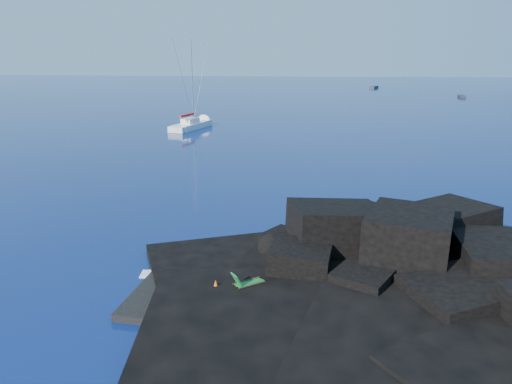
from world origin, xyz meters
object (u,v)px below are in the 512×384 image
sunbather (231,284)px  distant_boat_b (462,97)px  distant_boat_a (374,88)px  marker_cone (216,285)px  sailboat (192,129)px  deck_chair (249,279)px

sunbather → distant_boat_b: size_ratio=0.40×
distant_boat_a → marker_cone: bearing=-76.0°
sailboat → distant_boat_b: size_ratio=3.20×
sunbather → distant_boat_b: bearing=38.2°
distant_boat_a → sunbather: bearing=-75.8°
sunbather → marker_cone: marker_cone is taller
distant_boat_a → distant_boat_b: bearing=-34.4°
sailboat → sunbather: sailboat is taller
marker_cone → distant_boat_b: bearing=68.2°
sunbather → marker_cone: bearing=-175.6°
deck_chair → marker_cone: size_ratio=2.68×
deck_chair → sailboat: bearing=68.7°
sailboat → marker_cone: 52.77m
sunbather → distant_boat_b: 113.28m
sailboat → deck_chair: size_ratio=8.37×
sunbather → distant_boat_a: sunbather is taller
marker_cone → sailboat: bearing=103.5°
sailboat → distant_boat_a: bearing=83.0°
distant_boat_b → distant_boat_a: bearing=126.1°
distant_boat_a → sailboat: bearing=-89.7°
distant_boat_a → distant_boat_b: 33.40m
deck_chair → sunbather: size_ratio=0.95×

